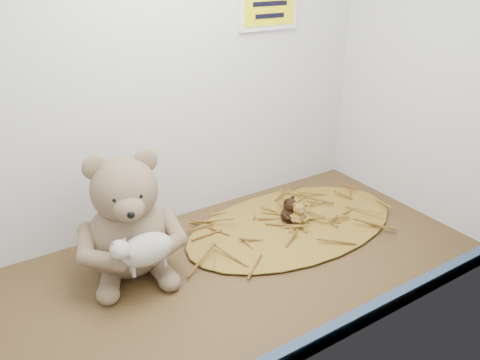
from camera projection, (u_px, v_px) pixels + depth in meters
alcove_shell at (207, 69)px, 96.26cm from camera, size 120.40×60.20×90.40cm
front_rail at (313, 342)px, 86.09cm from camera, size 119.28×2.20×3.60cm
straw_bed at (293, 224)px, 126.77cm from camera, size 62.86×36.50×1.22cm
main_teddy at (127, 214)px, 103.17cm from camera, size 28.45×29.44×29.25cm
toy_lamb at (146, 249)px, 96.63cm from camera, size 14.96×9.13×9.66cm
mini_teddy_tan at (298, 212)px, 124.46cm from camera, size 6.50×6.73×6.64cm
mini_teddy_brown at (289, 209)px, 125.55cm from camera, size 7.03×7.28×7.31cm
wall_sign at (269, 3)px, 122.02cm from camera, size 16.00×1.20×11.00cm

